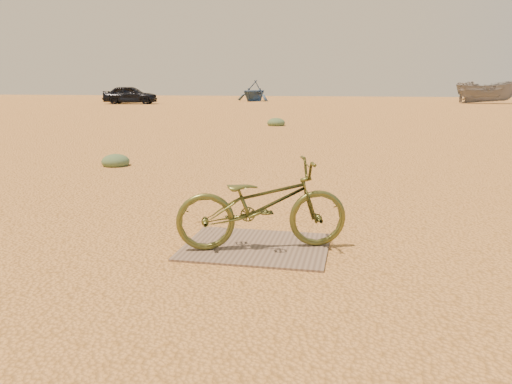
% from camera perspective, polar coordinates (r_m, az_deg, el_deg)
% --- Properties ---
extents(ground, '(120.00, 120.00, 0.00)m').
position_cam_1_polar(ground, '(4.97, 3.37, -7.10)').
color(ground, '#DB974D').
rests_on(ground, ground).
extents(plywood_board, '(1.46, 1.13, 0.02)m').
position_cam_1_polar(plywood_board, '(5.14, -0.00, -6.26)').
color(plywood_board, '#78624F').
rests_on(plywood_board, ground).
extents(bicycle, '(1.81, 1.11, 0.90)m').
position_cam_1_polar(bicycle, '(4.96, 0.71, -1.41)').
color(bicycle, '#505523').
rests_on(bicycle, plywood_board).
extents(car, '(4.48, 2.40, 1.45)m').
position_cam_1_polar(car, '(42.04, -14.17, 10.73)').
color(car, black).
rests_on(car, ground).
extents(boat_near_left, '(5.46, 6.79, 1.25)m').
position_cam_1_polar(boat_near_left, '(46.14, -14.32, 10.71)').
color(boat_near_left, silver).
rests_on(boat_near_left, ground).
extents(boat_far_left, '(4.16, 4.47, 1.92)m').
position_cam_1_polar(boat_far_left, '(47.12, -0.22, 11.52)').
color(boat_far_left, '#345073').
rests_on(boat_far_left, ground).
extents(boat_mid_right, '(4.98, 2.08, 1.90)m').
position_cam_1_polar(boat_mid_right, '(45.83, 24.87, 10.36)').
color(boat_mid_right, slate).
rests_on(boat_mid_right, ground).
extents(kale_a, '(0.56, 0.56, 0.31)m').
position_cam_1_polar(kale_a, '(10.59, -15.73, 2.91)').
color(kale_a, '#5D774D').
rests_on(kale_a, ground).
extents(kale_c, '(0.71, 0.71, 0.39)m').
position_cam_1_polar(kale_c, '(19.93, 2.31, 7.59)').
color(kale_c, '#5D774D').
rests_on(kale_c, ground).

